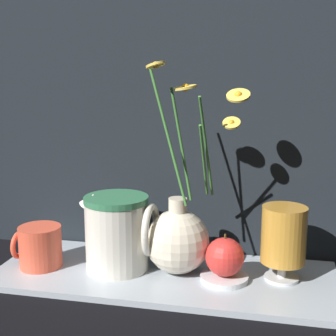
% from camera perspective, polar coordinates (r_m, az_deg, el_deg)
% --- Properties ---
extents(ground_plane, '(6.00, 6.00, 0.00)m').
position_cam_1_polar(ground_plane, '(0.94, -0.44, -13.27)').
color(ground_plane, black).
extents(shelf, '(0.67, 0.25, 0.01)m').
position_cam_1_polar(shelf, '(0.94, -0.44, -12.94)').
color(shelf, '#9EA8B2').
rests_on(shelf, ground_plane).
extents(vase_with_flowers, '(0.20, 0.16, 0.40)m').
position_cam_1_polar(vase_with_flowers, '(0.92, 1.23, -8.49)').
color(vase_with_flowers, beige).
rests_on(vase_with_flowers, shelf).
extents(yellow_mug, '(0.10, 0.09, 0.08)m').
position_cam_1_polar(yellow_mug, '(0.99, -15.42, -9.21)').
color(yellow_mug, '#DB5138').
rests_on(yellow_mug, shelf).
extents(ceramic_pitcher, '(0.15, 0.13, 0.16)m').
position_cam_1_polar(ceramic_pitcher, '(0.94, -6.00, -7.43)').
color(ceramic_pitcher, beige).
rests_on(ceramic_pitcher, shelf).
extents(tea_glass, '(0.08, 0.08, 0.14)m').
position_cam_1_polar(tea_glass, '(0.91, 13.92, -8.10)').
color(tea_glass, silver).
rests_on(tea_glass, shelf).
extents(saucer_plate, '(0.09, 0.09, 0.01)m').
position_cam_1_polar(saucer_plate, '(0.91, 6.86, -13.12)').
color(saucer_plate, silver).
rests_on(saucer_plate, shelf).
extents(orange_fruit, '(0.07, 0.07, 0.08)m').
position_cam_1_polar(orange_fruit, '(0.90, 6.92, -10.70)').
color(orange_fruit, red).
rests_on(orange_fruit, saucer_plate).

